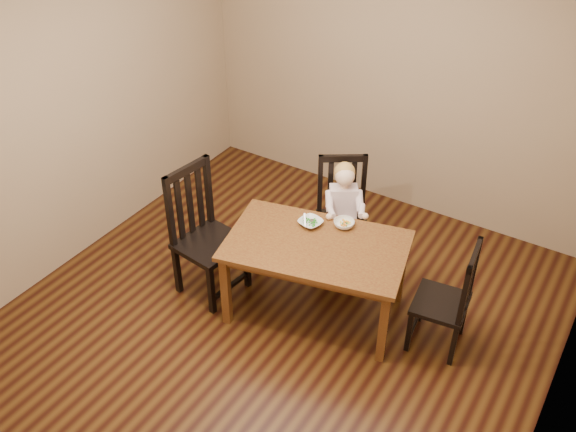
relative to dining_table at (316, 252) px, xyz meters
The scene contains 9 objects.
room 0.79m from the dining_table, 135.42° to the right, with size 4.01×4.01×2.71m.
dining_table is the anchor object (origin of this frame).
chair_child 0.71m from the dining_table, 101.52° to the left, with size 0.58×0.58×0.99m.
chair_left 0.94m from the dining_table, 166.76° to the right, with size 0.52×0.54×1.12m.
chair_right 1.03m from the dining_table, 11.03° to the left, with size 0.43×0.45×0.93m.
toddler 0.65m from the dining_table, 99.87° to the left, with size 0.30×0.38×0.52m, color white, non-canonical shape.
bowl_peas 0.26m from the dining_table, 131.27° to the left, with size 0.18×0.18×0.04m, color white.
bowl_veg 0.33m from the dining_table, 77.00° to the left, with size 0.16×0.16×0.05m, color white.
fork 0.28m from the dining_table, 141.61° to the left, with size 0.07×0.10×0.05m.
Camera 1 is at (2.01, -3.16, 3.65)m, focal length 40.00 mm.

